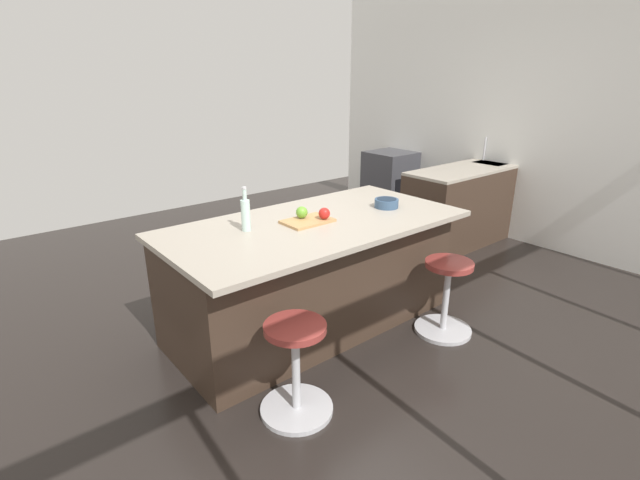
# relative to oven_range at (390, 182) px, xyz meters

# --- Properties ---
(ground_plane) EXTENTS (7.70, 7.70, 0.00)m
(ground_plane) POSITION_rel_oven_range_xyz_m (2.61, 1.72, -0.43)
(ground_plane) COLOR black
(interior_partition_left) EXTENTS (0.12, 5.81, 2.95)m
(interior_partition_left) POSITION_rel_oven_range_xyz_m (-0.35, 1.72, 1.04)
(interior_partition_left) COLOR silver
(interior_partition_left) RESTS_ON ground_plane
(sink_cabinet) EXTENTS (2.15, 0.60, 1.17)m
(sink_cabinet) POSITION_rel_oven_range_xyz_m (-0.00, 1.42, 0.02)
(sink_cabinet) COLOR #38281E
(sink_cabinet) RESTS_ON ground_plane
(oven_range) EXTENTS (0.60, 0.61, 0.86)m
(oven_range) POSITION_rel_oven_range_xyz_m (0.00, 0.00, 0.00)
(oven_range) COLOR #38383D
(oven_range) RESTS_ON ground_plane
(kitchen_island) EXTENTS (2.27, 1.14, 0.88)m
(kitchen_island) POSITION_rel_oven_range_xyz_m (2.86, 1.80, 0.01)
(kitchen_island) COLOR #38281E
(kitchen_island) RESTS_ON ground_plane
(stool_by_window) EXTENTS (0.44, 0.44, 0.59)m
(stool_by_window) POSITION_rel_oven_range_xyz_m (2.14, 2.55, -0.15)
(stool_by_window) COLOR #B7B7BC
(stool_by_window) RESTS_ON ground_plane
(stool_middle) EXTENTS (0.44, 0.44, 0.59)m
(stool_middle) POSITION_rel_oven_range_xyz_m (3.58, 2.55, -0.15)
(stool_middle) COLOR #B7B7BC
(stool_middle) RESTS_ON ground_plane
(cutting_board) EXTENTS (0.36, 0.24, 0.02)m
(cutting_board) POSITION_rel_oven_range_xyz_m (2.92, 1.83, 0.46)
(cutting_board) COLOR tan
(cutting_board) RESTS_ON kitchen_island
(apple_red) EXTENTS (0.09, 0.09, 0.09)m
(apple_red) POSITION_rel_oven_range_xyz_m (2.81, 1.89, 0.51)
(apple_red) COLOR red
(apple_red) RESTS_ON cutting_board
(apple_green) EXTENTS (0.09, 0.09, 0.09)m
(apple_green) POSITION_rel_oven_range_xyz_m (2.92, 1.77, 0.51)
(apple_green) COLOR #609E2D
(apple_green) RESTS_ON cutting_board
(water_bottle) EXTENTS (0.06, 0.06, 0.31)m
(water_bottle) POSITION_rel_oven_range_xyz_m (3.36, 1.70, 0.57)
(water_bottle) COLOR silver
(water_bottle) RESTS_ON kitchen_island
(fruit_bowl) EXTENTS (0.19, 0.19, 0.07)m
(fruit_bowl) POSITION_rel_oven_range_xyz_m (2.17, 1.92, 0.49)
(fruit_bowl) COLOR #334C6B
(fruit_bowl) RESTS_ON kitchen_island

